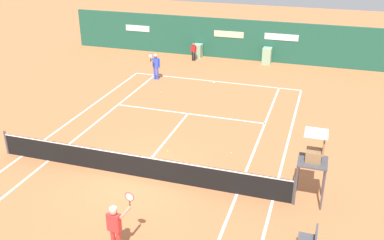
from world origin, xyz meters
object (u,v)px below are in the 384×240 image
Objects in this scene: player_on_baseline at (156,65)px; tennis_ball_mid_court at (161,93)px; tennis_ball_near_service_line at (231,153)px; umpire_chair at (314,158)px; tennis_ball_by_sideline at (168,151)px; player_near_side at (115,225)px; ball_kid_centre_post at (194,51)px.

tennis_ball_mid_court is at bearing 105.48° from player_on_baseline.
player_on_baseline is 10.50m from tennis_ball_near_service_line.
tennis_ball_mid_court is at bearing 46.83° from umpire_chair.
tennis_ball_by_sideline is at bearing -66.27° from tennis_ball_mid_court.
umpire_chair reaches higher than tennis_ball_near_service_line.
player_near_side is 27.20× the size of tennis_ball_mid_court.
umpire_chair is at bearing 121.98° from ball_kid_centre_post.
player_on_baseline is 27.14× the size of tennis_ball_by_sideline.
player_on_baseline is 1.00× the size of player_near_side.
tennis_ball_near_service_line and tennis_ball_mid_court have the same top height.
ball_kid_centre_post is at bearing 105.38° from player_near_side.
tennis_ball_by_sideline is at bearing 101.61° from player_on_baseline.
tennis_ball_near_service_line is at bearing 116.50° from player_on_baseline.
player_near_side is 1.42× the size of ball_kid_centre_post.
player_near_side is (-5.26, -4.50, -0.74)m from umpire_chair.
ball_kid_centre_post is 19.10× the size of tennis_ball_mid_court.
umpire_chair reaches higher than player_on_baseline.
tennis_ball_near_service_line is 8.05m from tennis_ball_mid_court.
tennis_ball_near_service_line is 1.00× the size of tennis_ball_mid_court.
player_near_side is 7.31m from tennis_ball_near_service_line.
ball_kid_centre_post reaches higher than tennis_ball_near_service_line.
tennis_ball_mid_court is (-2.88, 6.56, 0.00)m from tennis_ball_by_sideline.
tennis_ball_by_sideline is (3.06, -13.34, -0.71)m from ball_kid_centre_post.
player_on_baseline reaches higher than ball_kid_centre_post.
umpire_chair reaches higher than ball_kid_centre_post.
tennis_ball_near_service_line is at bearing 53.60° from umpire_chair.
player_on_baseline is (-10.10, 10.51, -0.74)m from umpire_chair.
ball_kid_centre_post reaches higher than tennis_ball_mid_court.
tennis_ball_mid_court is (1.19, -2.15, -0.94)m from player_on_baseline.
player_near_side is 13.40m from tennis_ball_mid_court.
tennis_ball_mid_court is (-8.91, 8.36, -1.68)m from umpire_chair.
player_on_baseline is 2.64m from tennis_ball_mid_court.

